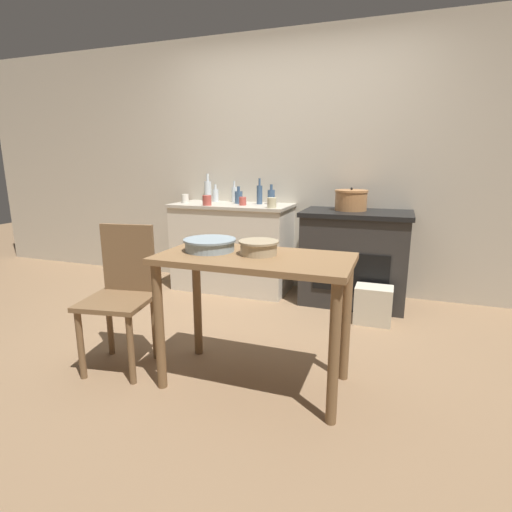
# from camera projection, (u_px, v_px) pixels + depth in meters

# --- Properties ---
(ground_plane) EXTENTS (14.00, 14.00, 0.00)m
(ground_plane) POSITION_uv_depth(u_px,v_px,m) (236.00, 346.00, 2.90)
(ground_plane) COLOR #896B4C
(wall_back) EXTENTS (8.00, 0.07, 2.55)m
(wall_back) POSITION_uv_depth(u_px,v_px,m) (294.00, 165.00, 4.06)
(wall_back) COLOR beige
(wall_back) RESTS_ON ground_plane
(counter_cabinet) EXTENTS (1.20, 0.59, 0.89)m
(counter_cabinet) POSITION_uv_depth(u_px,v_px,m) (232.00, 247.00, 4.14)
(counter_cabinet) COLOR beige
(counter_cabinet) RESTS_ON ground_plane
(stove) EXTENTS (0.98, 0.62, 0.87)m
(stove) POSITION_uv_depth(u_px,v_px,m) (355.00, 257.00, 3.73)
(stove) COLOR #2D2B28
(stove) RESTS_ON ground_plane
(work_table) EXTENTS (1.09, 0.56, 0.79)m
(work_table) POSITION_uv_depth(u_px,v_px,m) (255.00, 279.00, 2.27)
(work_table) COLOR olive
(work_table) RESTS_ON ground_plane
(chair) EXTENTS (0.46, 0.46, 0.91)m
(chair) POSITION_uv_depth(u_px,v_px,m) (122.00, 292.00, 2.56)
(chair) COLOR brown
(chair) RESTS_ON ground_plane
(flour_sack) EXTENTS (0.30, 0.21, 0.31)m
(flour_sack) POSITION_uv_depth(u_px,v_px,m) (373.00, 305.00, 3.29)
(flour_sack) COLOR beige
(flour_sack) RESTS_ON ground_plane
(stock_pot) EXTENTS (0.30, 0.30, 0.21)m
(stock_pot) POSITION_uv_depth(u_px,v_px,m) (351.00, 200.00, 3.67)
(stock_pot) COLOR #B77A47
(stock_pot) RESTS_ON stove
(mixing_bowl_large) EXTENTS (0.23, 0.23, 0.08)m
(mixing_bowl_large) POSITION_uv_depth(u_px,v_px,m) (259.00, 247.00, 2.26)
(mixing_bowl_large) COLOR tan
(mixing_bowl_large) RESTS_ON work_table
(mixing_bowl_small) EXTENTS (0.31, 0.31, 0.07)m
(mixing_bowl_small) POSITION_uv_depth(u_px,v_px,m) (210.00, 244.00, 2.36)
(mixing_bowl_small) COLOR #93A8B2
(mixing_bowl_small) RESTS_ON work_table
(bottle_far_left) EXTENTS (0.06, 0.06, 0.22)m
(bottle_far_left) POSITION_uv_depth(u_px,v_px,m) (234.00, 194.00, 4.22)
(bottle_far_left) COLOR silver
(bottle_far_left) RESTS_ON counter_cabinet
(bottle_left) EXTENTS (0.07, 0.07, 0.20)m
(bottle_left) POSITION_uv_depth(u_px,v_px,m) (271.00, 196.00, 4.03)
(bottle_left) COLOR #3D5675
(bottle_left) RESTS_ON counter_cabinet
(bottle_mid_left) EXTENTS (0.08, 0.08, 0.17)m
(bottle_mid_left) POSITION_uv_depth(u_px,v_px,m) (239.00, 197.00, 4.07)
(bottle_mid_left) COLOR #3D5675
(bottle_mid_left) RESTS_ON counter_cabinet
(bottle_center_left) EXTENTS (0.06, 0.06, 0.18)m
(bottle_center_left) POSITION_uv_depth(u_px,v_px,m) (216.00, 195.00, 4.27)
(bottle_center_left) COLOR silver
(bottle_center_left) RESTS_ON counter_cabinet
(bottle_center) EXTENTS (0.06, 0.06, 0.26)m
(bottle_center) POSITION_uv_depth(u_px,v_px,m) (260.00, 194.00, 4.00)
(bottle_center) COLOR #3D5675
(bottle_center) RESTS_ON counter_cabinet
(bottle_center_right) EXTENTS (0.08, 0.08, 0.29)m
(bottle_center_right) POSITION_uv_depth(u_px,v_px,m) (208.00, 190.00, 4.34)
(bottle_center_right) COLOR silver
(bottle_center_right) RESTS_ON counter_cabinet
(cup_mid_right) EXTENTS (0.09, 0.09, 0.10)m
(cup_mid_right) POSITION_uv_depth(u_px,v_px,m) (207.00, 200.00, 3.89)
(cup_mid_right) COLOR #B74C42
(cup_mid_right) RESTS_ON counter_cabinet
(cup_right) EXTENTS (0.07, 0.07, 0.09)m
(cup_right) POSITION_uv_depth(u_px,v_px,m) (185.00, 199.00, 4.12)
(cup_right) COLOR silver
(cup_right) RESTS_ON counter_cabinet
(cup_far_right) EXTENTS (0.09, 0.09, 0.09)m
(cup_far_right) POSITION_uv_depth(u_px,v_px,m) (272.00, 203.00, 3.68)
(cup_far_right) COLOR beige
(cup_far_right) RESTS_ON counter_cabinet
(cup_end_right) EXTENTS (0.07, 0.07, 0.08)m
(cup_end_right) POSITION_uv_depth(u_px,v_px,m) (243.00, 201.00, 3.91)
(cup_end_right) COLOR #B74C42
(cup_end_right) RESTS_ON counter_cabinet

